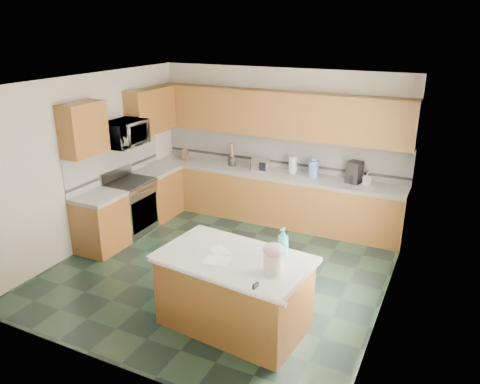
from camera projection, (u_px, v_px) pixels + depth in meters
The scene contains 52 objects.
floor at pixel (221, 269), 6.89m from camera, with size 4.60×4.60×0.00m, color black.
ceiling at pixel (217, 83), 5.96m from camera, with size 4.60×4.60×0.00m, color white.
wall_back at pixel (280, 145), 8.39m from camera, with size 4.60×0.04×2.70m, color silver.
wall_front at pixel (104, 253), 4.46m from camera, with size 4.60×0.04×2.70m, color silver.
wall_left at pixel (90, 162), 7.37m from camera, with size 0.04×4.60×2.70m, color silver.
wall_right at pixel (394, 210), 5.48m from camera, with size 0.04×4.60×2.70m, color silver.
back_base_cab at pixel (272, 198), 8.43m from camera, with size 4.60×0.60×0.86m, color #552D11.
back_countertop at pixel (273, 174), 8.27m from camera, with size 4.60×0.64×0.06m, color white.
back_upper_cab at pixel (277, 114), 8.03m from camera, with size 4.60×0.33×0.78m, color #552D11.
back_backsplash at pixel (279, 151), 8.40m from camera, with size 4.60×0.02×0.63m, color silver.
back_accent_band at pixel (279, 162), 8.46m from camera, with size 4.60×0.01×0.05m, color black.
left_base_cab_rear at pixel (158, 194), 8.65m from camera, with size 0.60×0.82×0.86m, color #552D11.
left_counter_rear at pixel (156, 170), 8.49m from camera, with size 0.64×0.82×0.06m, color white.
left_base_cab_front at pixel (101, 224), 7.35m from camera, with size 0.60×0.72×0.86m, color #552D11.
left_counter_front at pixel (98, 197), 7.20m from camera, with size 0.64×0.72×0.06m, color white.
left_backsplash at pixel (115, 160), 7.86m from camera, with size 0.02×2.30×0.63m, color silver.
left_accent_band at pixel (116, 171), 7.93m from camera, with size 0.01×2.30×0.05m, color black.
left_upper_cab_rear at pixel (151, 111), 8.30m from camera, with size 0.33×1.09×0.78m, color #552D11.
left_upper_cab_front at pixel (83, 129), 6.89m from camera, with size 0.33×0.72×0.78m, color #552D11.
range_body at pixel (131, 208), 7.98m from camera, with size 0.60×0.76×0.88m, color #B7B7BC.
range_oven_door at pixel (145, 213), 7.87m from camera, with size 0.02×0.68×0.55m, color black.
range_cooktop at pixel (128, 182), 7.82m from camera, with size 0.62×0.78×0.04m, color black.
range_handle at pixel (144, 192), 7.73m from camera, with size 0.02×0.02×0.66m, color #B7B7BC.
range_backguard at pixel (115, 173), 7.88m from camera, with size 0.06×0.76×0.18m, color #B7B7BC.
microwave at pixel (124, 134), 7.53m from camera, with size 0.73×0.50×0.41m, color #B7B7BC.
island_base at pixel (234, 294), 5.48m from camera, with size 1.63×0.93×0.86m, color #552D11.
island_top at pixel (234, 259), 5.32m from camera, with size 1.73×1.03×0.06m, color white.
island_bullnose at pixel (212, 280), 4.88m from camera, with size 0.06×0.06×1.73m, color white.
treat_jar at pixel (273, 263), 4.95m from camera, with size 0.21×0.21×0.22m, color silver.
treat_jar_lid at pixel (274, 250), 4.90m from camera, with size 0.23×0.23×0.15m, color #DDA0B5.
treat_jar_knob at pixel (274, 246), 4.88m from camera, with size 0.03×0.03×0.08m, color tan.
treat_jar_knob_end_l at pixel (270, 245), 4.90m from camera, with size 0.04×0.04×0.04m, color tan.
treat_jar_knob_end_r at pixel (277, 247), 4.86m from camera, with size 0.04×0.04×0.04m, color tan.
soap_bottle_island at pixel (283, 243), 5.25m from camera, with size 0.14×0.14×0.36m, color #3AAFB0.
paper_sheet_a at pixel (216, 260), 5.22m from camera, with size 0.29×0.22×0.00m, color white.
paper_sheet_b at pixel (219, 251), 5.45m from camera, with size 0.24×0.18×0.00m, color white.
clamp_body at pixel (256, 287), 4.68m from camera, with size 0.03×0.09×0.08m, color black.
clamp_handle at pixel (253, 291), 4.65m from camera, with size 0.01×0.01×0.06m, color black.
knife_block at pixel (185, 154), 9.03m from camera, with size 0.11×0.09×0.20m, color #472814.
utensil_crock at pixel (232, 161), 8.65m from camera, with size 0.13×0.13×0.17m, color black.
utensil_bundle at pixel (232, 150), 8.58m from camera, with size 0.08×0.08×0.24m, color #472814.
toaster_oven at pixel (260, 165), 8.38m from camera, with size 0.33×0.23×0.19m, color #B7B7BC.
toaster_oven_door at pixel (258, 166), 8.29m from camera, with size 0.29×0.01×0.15m, color black.
paper_towel at pixel (293, 165), 8.16m from camera, with size 0.14×0.14×0.31m, color white.
paper_towel_base at pixel (292, 173), 8.21m from camera, with size 0.21×0.21×0.01m, color #B7B7BC.
water_jug at pixel (314, 169), 7.97m from camera, with size 0.18×0.18×0.29m, color #4D74BF.
water_jug_neck at pixel (314, 159), 7.91m from camera, with size 0.08×0.08×0.04m, color #4D74BF.
coffee_maker at pixel (355, 172), 7.69m from camera, with size 0.21×0.23×0.36m, color black.
coffee_carafe at pixel (353, 179), 7.68m from camera, with size 0.15×0.15×0.15m, color black.
soap_bottle_back at pixel (367, 179), 7.60m from camera, with size 0.10×0.10×0.22m, color white.
soap_back_cap at pixel (368, 171), 7.56m from camera, with size 0.02×0.02×0.03m, color red.
window_light_proxy at pixel (389, 204), 5.27m from camera, with size 0.02×1.40×1.10m, color white.
Camera 1 is at (2.90, -5.35, 3.43)m, focal length 35.00 mm.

